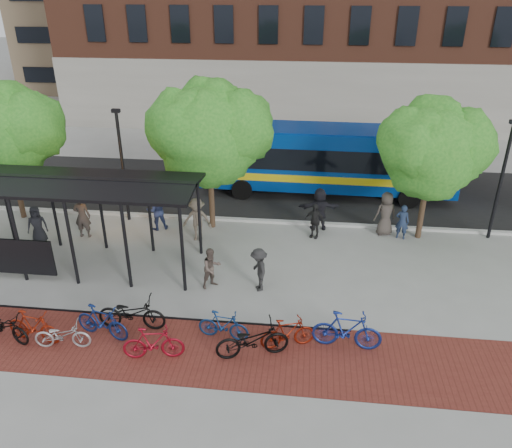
# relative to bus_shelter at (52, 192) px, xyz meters

# --- Properties ---
(ground) EXTENTS (160.00, 160.00, 0.00)m
(ground) POSITION_rel_bus_shelter_xyz_m (8.13, 0.48, -3.00)
(ground) COLOR #9E9E99
(ground) RESTS_ON ground
(asphalt_street) EXTENTS (160.00, 8.00, 0.01)m
(asphalt_street) POSITION_rel_bus_shelter_xyz_m (8.13, 8.48, -2.99)
(asphalt_street) COLOR black
(asphalt_street) RESTS_ON ground
(curb) EXTENTS (160.00, 0.25, 0.12)m
(curb) POSITION_rel_bus_shelter_xyz_m (8.13, 4.48, -2.94)
(curb) COLOR #B7B7B2
(curb) RESTS_ON ground
(brick_strip) EXTENTS (24.00, 3.00, 0.01)m
(brick_strip) POSITION_rel_bus_shelter_xyz_m (6.13, -4.52, -3.00)
(brick_strip) COLOR maroon
(brick_strip) RESTS_ON ground
(bike_rack_rail) EXTENTS (12.00, 0.05, 0.95)m
(bike_rack_rail) POSITION_rel_bus_shelter_xyz_m (4.83, -3.62, -3.00)
(bike_rack_rail) COLOR black
(bike_rack_rail) RESTS_ON ground
(bus_shelter) EXTENTS (10.60, 3.07, 3.60)m
(bus_shelter) POSITION_rel_bus_shelter_xyz_m (0.00, 0.00, 0.00)
(bus_shelter) COLOR black
(bus_shelter) RESTS_ON ground
(tree_a) EXTENTS (4.90, 4.00, 6.18)m
(tree_a) POSITION_rel_bus_shelter_xyz_m (-3.77, 3.83, 1.24)
(tree_a) COLOR #382619
(tree_a) RESTS_ON ground
(tree_b) EXTENTS (5.15, 4.20, 6.47)m
(tree_b) POSITION_rel_bus_shelter_xyz_m (5.23, 3.83, 1.46)
(tree_b) COLOR #382619
(tree_b) RESTS_ON ground
(tree_c) EXTENTS (4.66, 3.80, 5.92)m
(tree_c) POSITION_rel_bus_shelter_xyz_m (14.22, 3.83, 1.06)
(tree_c) COLOR #382619
(tree_c) RESTS_ON ground
(lamp_post_left) EXTENTS (0.35, 0.20, 5.12)m
(lamp_post_left) POSITION_rel_bus_shelter_xyz_m (1.13, 4.08, -0.25)
(lamp_post_left) COLOR black
(lamp_post_left) RESTS_ON ground
(lamp_post_right) EXTENTS (0.35, 0.20, 5.12)m
(lamp_post_right) POSITION_rel_bus_shelter_xyz_m (17.13, 4.08, -0.25)
(lamp_post_right) COLOR black
(lamp_post_right) RESTS_ON ground
(bus) EXTENTS (12.80, 3.21, 3.45)m
(bus) POSITION_rel_bus_shelter_xyz_m (10.12, 8.35, -1.02)
(bus) COLOR #073692
(bus) RESTS_ON ground
(bike_0) EXTENTS (2.02, 1.22, 1.00)m
(bike_0) POSITION_rel_bus_shelter_xyz_m (0.32, -4.64, -2.50)
(bike_0) COLOR black
(bike_0) RESTS_ON ground
(bike_1) EXTENTS (1.85, 0.77, 1.08)m
(bike_1) POSITION_rel_bus_shelter_xyz_m (1.26, -4.63, -2.46)
(bike_1) COLOR maroon
(bike_1) RESTS_ON ground
(bike_2) EXTENTS (1.75, 0.77, 0.89)m
(bike_2) POSITION_rel_bus_shelter_xyz_m (2.24, -4.80, -2.55)
(bike_2) COLOR #A7A7AA
(bike_2) RESTS_ON ground
(bike_3) EXTENTS (1.93, 0.99, 1.11)m
(bike_3) POSITION_rel_bus_shelter_xyz_m (3.24, -4.19, -2.44)
(bike_3) COLOR navy
(bike_3) RESTS_ON ground
(bike_4) EXTENTS (2.17, 0.80, 1.13)m
(bike_4) POSITION_rel_bus_shelter_xyz_m (4.00, -3.66, -2.43)
(bike_4) COLOR black
(bike_4) RESTS_ON ground
(bike_5) EXTENTS (1.86, 0.79, 1.08)m
(bike_5) POSITION_rel_bus_shelter_xyz_m (5.10, -4.96, -2.46)
(bike_5) COLOR maroon
(bike_5) RESTS_ON ground
(bike_7) EXTENTS (1.67, 0.68, 0.97)m
(bike_7) POSITION_rel_bus_shelter_xyz_m (6.96, -3.85, -2.51)
(bike_7) COLOR navy
(bike_7) RESTS_ON ground
(bike_8) EXTENTS (2.29, 1.37, 1.14)m
(bike_8) POSITION_rel_bus_shelter_xyz_m (7.94, -4.54, -2.43)
(bike_8) COLOR black
(bike_8) RESTS_ON ground
(bike_9) EXTENTS (1.76, 0.99, 1.02)m
(bike_9) POSITION_rel_bus_shelter_xyz_m (8.95, -4.02, -2.49)
(bike_9) COLOR maroon
(bike_9) RESTS_ON ground
(bike_11) EXTENTS (2.13, 0.75, 1.25)m
(bike_11) POSITION_rel_bus_shelter_xyz_m (10.69, -3.84, -2.37)
(bike_11) COLOR navy
(bike_11) RESTS_ON ground
(pedestrian_0) EXTENTS (0.94, 0.76, 1.65)m
(pedestrian_0) POSITION_rel_bus_shelter_xyz_m (-1.82, 1.46, -2.17)
(pedestrian_0) COLOR black
(pedestrian_0) RESTS_ON ground
(pedestrian_1) EXTENTS (0.73, 0.51, 1.93)m
(pedestrian_1) POSITION_rel_bus_shelter_xyz_m (-0.17, 2.21, -2.04)
(pedestrian_1) COLOR #38312D
(pedestrian_1) RESTS_ON ground
(pedestrian_2) EXTENTS (1.10, 1.01, 1.83)m
(pedestrian_2) POSITION_rel_bus_shelter_xyz_m (2.76, 3.28, -2.09)
(pedestrian_2) COLOR #212A4E
(pedestrian_2) RESTS_ON ground
(pedestrian_3) EXTENTS (1.23, 0.72, 1.90)m
(pedestrian_3) POSITION_rel_bus_shelter_xyz_m (4.76, 2.46, -2.05)
(pedestrian_3) COLOR brown
(pedestrian_3) RESTS_ON ground
(pedestrian_4) EXTENTS (0.98, 0.68, 1.54)m
(pedestrian_4) POSITION_rel_bus_shelter_xyz_m (9.67, 3.28, -2.23)
(pedestrian_4) COLOR black
(pedestrian_4) RESTS_ON ground
(pedestrian_5) EXTENTS (1.85, 0.81, 1.93)m
(pedestrian_5) POSITION_rel_bus_shelter_xyz_m (9.85, 4.08, -2.03)
(pedestrian_5) COLOR black
(pedestrian_5) RESTS_ON ground
(pedestrian_6) EXTENTS (1.08, 0.86, 1.94)m
(pedestrian_6) POSITION_rel_bus_shelter_xyz_m (12.68, 3.91, -2.03)
(pedestrian_6) COLOR #413934
(pedestrian_6) RESTS_ON ground
(pedestrian_7) EXTENTS (0.64, 0.50, 1.55)m
(pedestrian_7) POSITION_rel_bus_shelter_xyz_m (13.36, 3.60, -2.22)
(pedestrian_7) COLOR #202D4B
(pedestrian_7) RESTS_ON ground
(pedestrian_8) EXTENTS (0.94, 0.93, 1.53)m
(pedestrian_8) POSITION_rel_bus_shelter_xyz_m (6.06, -1.02, -2.23)
(pedestrian_8) COLOR brown
(pedestrian_8) RESTS_ON ground
(pedestrian_9) EXTENTS (0.93, 1.20, 1.63)m
(pedestrian_9) POSITION_rel_bus_shelter_xyz_m (7.74, -1.02, -2.18)
(pedestrian_9) COLOR #242424
(pedestrian_9) RESTS_ON ground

